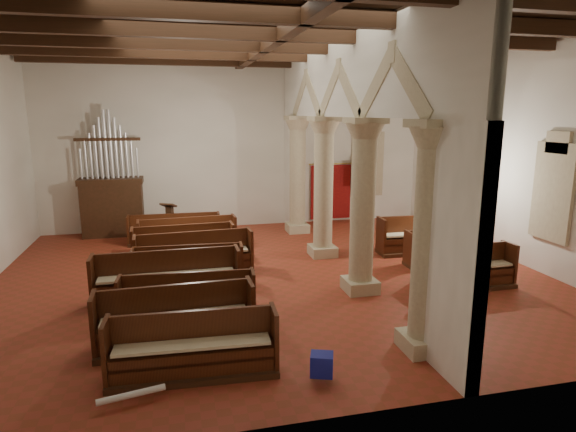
% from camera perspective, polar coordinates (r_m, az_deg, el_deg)
% --- Properties ---
extents(floor, '(14.00, 14.00, 0.00)m').
position_cam_1_polar(floor, '(12.61, -1.73, -7.16)').
color(floor, maroon).
rests_on(floor, ground).
extents(ceiling, '(14.00, 14.00, 0.00)m').
position_cam_1_polar(ceiling, '(12.04, -1.93, 20.88)').
color(ceiling, black).
rests_on(ceiling, wall_back).
extents(wall_back, '(14.00, 0.02, 6.00)m').
position_cam_1_polar(wall_back, '(17.86, -5.73, 8.34)').
color(wall_back, white).
rests_on(wall_back, floor).
extents(wall_front, '(14.00, 0.02, 6.00)m').
position_cam_1_polar(wall_front, '(6.25, 9.27, 1.19)').
color(wall_front, white).
rests_on(wall_front, floor).
extents(wall_right, '(0.02, 12.00, 6.00)m').
position_cam_1_polar(wall_right, '(15.01, 25.54, 6.50)').
color(wall_right, white).
rests_on(wall_right, floor).
extents(ceiling_beams, '(13.80, 11.80, 0.30)m').
position_cam_1_polar(ceiling_beams, '(12.02, -1.92, 20.03)').
color(ceiling_beams, '#3D2113').
rests_on(ceiling_beams, wall_back).
extents(arcade, '(0.90, 11.90, 6.00)m').
position_cam_1_polar(arcade, '(12.41, 6.44, 9.27)').
color(arcade, '#C3B891').
rests_on(arcade, floor).
extents(window_right_a, '(0.03, 1.00, 2.20)m').
position_cam_1_polar(window_right_a, '(13.96, 29.00, 2.50)').
color(window_right_a, '#377D68').
rests_on(window_right_a, wall_right).
extents(window_right_b, '(0.03, 1.00, 2.20)m').
position_cam_1_polar(window_right_b, '(17.09, 20.04, 4.80)').
color(window_right_b, '#377D68').
rests_on(window_right_b, wall_right).
extents(window_back, '(1.00, 0.03, 2.20)m').
position_cam_1_polar(window_back, '(19.23, 9.35, 6.11)').
color(window_back, '#377D68').
rests_on(window_back, wall_back).
extents(pipe_organ, '(2.10, 0.85, 4.40)m').
position_cam_1_polar(pipe_organ, '(17.52, -20.14, 2.21)').
color(pipe_organ, '#3D2113').
rests_on(pipe_organ, floor).
extents(lectern, '(0.59, 0.63, 1.19)m').
position_cam_1_polar(lectern, '(17.01, -13.79, -0.69)').
color(lectern, '#3E2313').
rests_on(lectern, floor).
extents(dossal_curtain, '(1.80, 0.07, 2.17)m').
position_cam_1_polar(dossal_curtain, '(18.78, 5.08, 2.90)').
color(dossal_curtain, '#9F1711').
rests_on(dossal_curtain, floor).
extents(processional_banner, '(0.59, 0.75, 2.58)m').
position_cam_1_polar(processional_banner, '(18.64, 8.38, 1.68)').
color(processional_banner, '#3D2113').
rests_on(processional_banner, floor).
extents(hymnal_box_a, '(0.43, 0.39, 0.35)m').
position_cam_1_polar(hymnal_box_a, '(7.97, 4.02, -17.14)').
color(hymnal_box_a, navy).
rests_on(hymnal_box_a, floor).
extents(hymnal_box_b, '(0.37, 0.33, 0.33)m').
position_cam_1_polar(hymnal_box_b, '(10.47, -8.64, -9.91)').
color(hymnal_box_b, navy).
rests_on(hymnal_box_b, floor).
extents(hymnal_box_c, '(0.32, 0.28, 0.28)m').
position_cam_1_polar(hymnal_box_c, '(11.58, -7.53, -7.82)').
color(hymnal_box_c, navy).
rests_on(hymnal_box_c, floor).
extents(tube_heater_a, '(0.97, 0.30, 0.10)m').
position_cam_1_polar(tube_heater_a, '(7.79, -18.07, -19.49)').
color(tube_heater_a, white).
rests_on(tube_heater_a, floor).
extents(tube_heater_b, '(0.98, 0.19, 0.10)m').
position_cam_1_polar(tube_heater_b, '(9.08, -10.61, -14.28)').
color(tube_heater_b, white).
rests_on(tube_heater_b, floor).
extents(nave_pew_0, '(2.73, 0.83, 1.05)m').
position_cam_1_polar(nave_pew_0, '(8.18, -11.12, -15.95)').
color(nave_pew_0, '#3D2113').
rests_on(nave_pew_0, floor).
extents(nave_pew_1, '(2.83, 0.81, 1.12)m').
position_cam_1_polar(nave_pew_1, '(9.16, -13.12, -12.71)').
color(nave_pew_1, '#3D2113').
rests_on(nave_pew_1, floor).
extents(nave_pew_2, '(2.79, 0.82, 0.95)m').
position_cam_1_polar(nave_pew_2, '(10.26, -11.76, -10.21)').
color(nave_pew_2, '#3D2113').
rests_on(nave_pew_2, floor).
extents(nave_pew_3, '(3.24, 0.78, 1.14)m').
position_cam_1_polar(nave_pew_3, '(11.25, -14.04, -7.94)').
color(nave_pew_3, '#3D2113').
rests_on(nave_pew_3, floor).
extents(nave_pew_4, '(2.71, 0.82, 0.98)m').
position_cam_1_polar(nave_pew_4, '(12.19, -11.69, -6.52)').
color(nave_pew_4, '#3D2113').
rests_on(nave_pew_4, floor).
extents(nave_pew_5, '(3.06, 0.91, 1.12)m').
position_cam_1_polar(nave_pew_5, '(12.88, -10.99, -5.24)').
color(nave_pew_5, '#3D2113').
rests_on(nave_pew_5, floor).
extents(nave_pew_6, '(2.83, 0.83, 1.09)m').
position_cam_1_polar(nave_pew_6, '(13.86, -12.21, -4.09)').
color(nave_pew_6, '#3D2113').
rests_on(nave_pew_6, floor).
extents(nave_pew_7, '(2.96, 0.88, 1.05)m').
position_cam_1_polar(nave_pew_7, '(14.96, -11.75, -2.92)').
color(nave_pew_7, '#3D2113').
rests_on(nave_pew_7, floor).
extents(nave_pew_8, '(2.95, 0.71, 0.95)m').
position_cam_1_polar(nave_pew_8, '(16.14, -13.28, -2.02)').
color(nave_pew_8, '#3D2113').
rests_on(nave_pew_8, floor).
extents(aisle_pew_0, '(2.07, 0.76, 1.05)m').
position_cam_1_polar(aisle_pew_0, '(12.57, 21.10, -6.38)').
color(aisle_pew_0, '#3D2113').
rests_on(aisle_pew_0, floor).
extents(aisle_pew_1, '(1.70, 0.67, 0.96)m').
position_cam_1_polar(aisle_pew_1, '(13.02, 19.07, -5.73)').
color(aisle_pew_1, '#3D2113').
rests_on(aisle_pew_1, floor).
extents(aisle_pew_2, '(1.84, 0.70, 1.00)m').
position_cam_1_polar(aisle_pew_2, '(14.03, 17.34, -4.27)').
color(aisle_pew_2, '#3D2113').
rests_on(aisle_pew_2, floor).
extents(aisle_pew_3, '(1.92, 0.82, 1.12)m').
position_cam_1_polar(aisle_pew_3, '(14.96, 14.18, -2.90)').
color(aisle_pew_3, '#3D2113').
rests_on(aisle_pew_3, floor).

